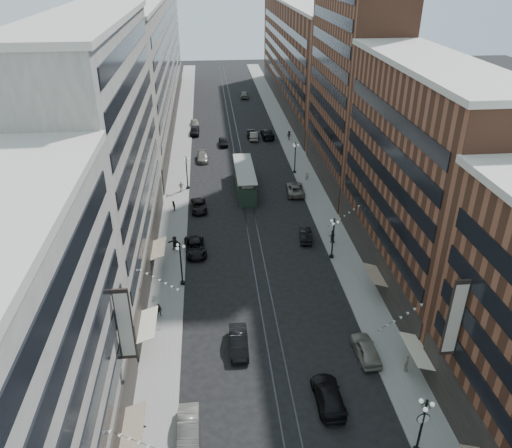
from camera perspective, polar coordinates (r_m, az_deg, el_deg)
name	(u,v)px	position (r m, az deg, el deg)	size (l,w,h in m)	color
ground	(242,175)	(86.84, -1.61, 5.58)	(220.00, 220.00, 0.00)	black
sidewalk_west	(180,157)	(96.11, -8.66, 7.60)	(4.00, 180.00, 0.15)	gray
sidewalk_east	(295,153)	(97.34, 4.49, 8.10)	(4.00, 180.00, 0.15)	gray
rail_west	(235,155)	(96.08, -2.47, 7.85)	(0.12, 180.00, 0.02)	#2D2D33
rail_east	(242,155)	(96.16, -1.62, 7.88)	(0.12, 180.00, 0.02)	#2D2D33
building_west_near	(8,424)	(32.18, -26.44, -19.78)	(8.00, 30.00, 22.00)	#A9A396
building_west_mid	(104,158)	(57.59, -17.00, 7.26)	(8.00, 36.00, 28.00)	#A9A396
building_west_far	(153,61)	(118.32, -11.70, 17.74)	(8.00, 90.00, 26.00)	#A9A396
building_east_mid	(418,180)	(57.11, 18.04, 4.76)	(8.00, 30.00, 24.00)	brown
building_east_tower	(356,51)	(80.17, 11.31, 18.81)	(8.00, 26.00, 42.00)	brown
building_east_far	(297,56)	(128.75, 4.75, 18.56)	(8.00, 72.00, 24.00)	brown
lamppost_sw_far	(181,262)	(56.87, -8.57, -4.35)	(1.03, 1.14, 5.52)	black
lamppost_sw_mid	(187,172)	(80.95, -7.92, 5.95)	(1.03, 1.14, 5.52)	black
lamppost_se_near	(422,424)	(41.23, 18.46, -20.82)	(1.08, 1.14, 5.52)	black
lamppost_se_far	(333,237)	(61.91, 8.80, -1.47)	(1.03, 1.14, 5.52)	black
lamppost_se_mid	(295,157)	(86.76, 4.49, 7.68)	(1.03, 1.14, 5.52)	black
streetcar	(245,180)	(80.67, -1.31, 5.07)	(2.98, 13.46, 3.72)	#213426
car_1	(188,429)	(42.57, -7.75, -22.19)	(1.65, 4.74, 1.56)	slate
car_2	(195,247)	(64.08, -6.95, -2.65)	(2.52, 5.47, 1.52)	black
car_4	(366,349)	(49.49, 12.46, -13.79)	(1.97, 4.89, 1.67)	gray
car_5	(239,342)	(49.16, -2.00, -13.33)	(1.74, 4.98, 1.64)	black
car_6	(328,396)	(44.84, 8.28, -18.84)	(2.25, 5.53, 1.60)	black
pedestrian_1	(138,429)	(42.93, -13.30, -21.84)	(0.84, 0.46, 1.72)	beige
pedestrian_2	(159,310)	(53.71, -11.01, -9.66)	(0.73, 0.40, 1.51)	black
pedestrian_4	(406,364)	(48.74, 16.81, -15.02)	(0.97, 0.44, 1.66)	#AFA991
car_7	(199,206)	(74.78, -6.56, 2.06)	(2.27, 4.92, 1.37)	black
car_8	(202,157)	(93.70, -6.15, 7.63)	(2.00, 4.93, 1.43)	slate
car_9	(195,131)	(108.49, -7.04, 10.52)	(1.93, 4.80, 1.64)	black
car_10	(305,235)	(66.77, 5.67, -1.25)	(1.52, 4.37, 1.44)	black
car_11	(295,189)	(79.91, 4.48, 4.04)	(2.65, 5.76, 1.60)	#68655D
car_12	(267,133)	(105.93, 1.31, 10.33)	(2.50, 6.14, 1.78)	black
car_13	(223,142)	(101.28, -3.77, 9.34)	(1.73, 4.31, 1.47)	black
car_14	(254,136)	(104.76, -0.21, 10.07)	(1.66, 4.75, 1.57)	slate
pedestrian_5	(175,243)	(64.62, -9.28, -2.18)	(1.79, 0.52, 1.93)	black
pedestrian_6	(181,186)	(80.93, -8.55, 4.27)	(0.98, 0.45, 1.67)	#C0B79F
pedestrian_7	(332,236)	(66.22, 8.68, -1.41)	(0.86, 0.47, 1.76)	black
pedestrian_8	(307,176)	(84.42, 5.82, 5.44)	(0.57, 0.38, 1.58)	#BBB29B
pedestrian_9	(289,135)	(104.21, 3.81, 10.08)	(1.20, 0.50, 1.86)	black
car_extra_0	(251,133)	(106.72, -0.60, 10.39)	(1.56, 4.48, 1.48)	black
car_extra_1	(244,95)	(137.94, -1.37, 14.57)	(2.09, 5.20, 1.77)	#625F57
car_extra_2	(195,123)	(114.29, -7.00, 11.40)	(1.74, 4.31, 1.47)	slate
pedestrian_extra_0	(137,430)	(42.99, -13.44, -21.95)	(1.43, 0.41, 1.54)	black
pedestrian_extra_1	(173,206)	(74.73, -9.42, 2.05)	(0.76, 0.42, 1.56)	black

